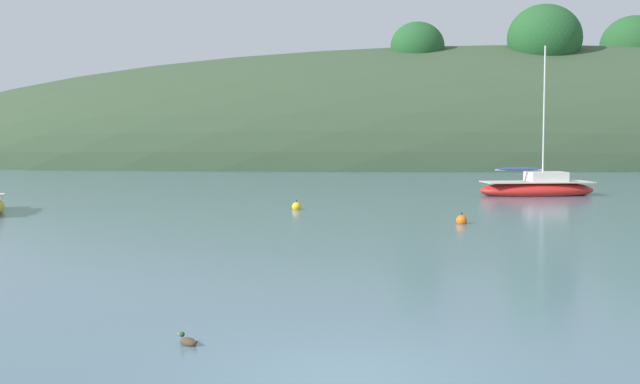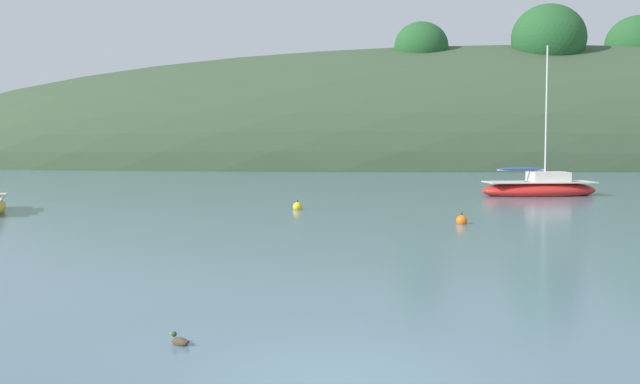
# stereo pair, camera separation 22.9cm
# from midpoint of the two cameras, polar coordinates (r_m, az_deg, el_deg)

# --- Properties ---
(ground_plane) EXTENTS (400.00, 400.00, 0.00)m
(ground_plane) POSITION_cam_midpoint_polar(r_m,az_deg,el_deg) (11.54, 1.64, -13.21)
(ground_plane) COLOR slate
(far_shoreline_hill) EXTENTS (150.00, 36.00, 30.47)m
(far_shoreline_hill) POSITION_cam_midpoint_polar(r_m,az_deg,el_deg) (93.79, 15.16, 1.93)
(far_shoreline_hill) COLOR #384C33
(far_shoreline_hill) RESTS_ON ground
(sailboat_navy_dinghy) EXTENTS (6.81, 2.89, 8.64)m
(sailboat_navy_dinghy) POSITION_cam_midpoint_polar(r_m,az_deg,el_deg) (46.63, 15.61, 0.25)
(sailboat_navy_dinghy) COLOR red
(sailboat_navy_dinghy) RESTS_ON ground
(mooring_buoy_inner) EXTENTS (0.44, 0.44, 0.54)m
(mooring_buoy_inner) POSITION_cam_midpoint_polar(r_m,az_deg,el_deg) (36.65, -1.44, -1.07)
(mooring_buoy_inner) COLOR yellow
(mooring_buoy_inner) RESTS_ON ground
(mooring_buoy_outer) EXTENTS (0.44, 0.44, 0.54)m
(mooring_buoy_outer) POSITION_cam_midpoint_polar(r_m,az_deg,el_deg) (31.24, 10.33, -2.03)
(mooring_buoy_outer) COLOR orange
(mooring_buoy_outer) RESTS_ON ground
(duck_lone_right) EXTENTS (0.38, 0.35, 0.24)m
(duck_lone_right) POSITION_cam_midpoint_polar(r_m,az_deg,el_deg) (13.44, -9.51, -10.52)
(duck_lone_right) COLOR #473828
(duck_lone_right) RESTS_ON ground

